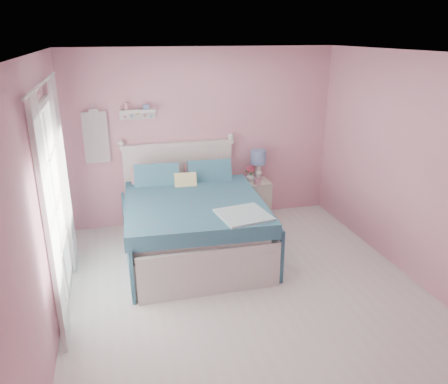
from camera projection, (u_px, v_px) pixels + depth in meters
name	position (u px, v px, depth m)	size (l,w,h in m)	color
floor	(247.00, 293.00, 4.96)	(4.50, 4.50, 0.00)	silver
room_shell	(250.00, 159.00, 4.41)	(4.50, 4.50, 4.50)	pink
bed	(192.00, 223.00, 5.77)	(1.81, 2.22, 1.26)	silver
nightstand	(255.00, 199.00, 6.86)	(0.43, 0.42, 0.62)	beige
table_lamp	(258.00, 159.00, 6.70)	(0.24, 0.24, 0.47)	white
vase	(250.00, 176.00, 6.74)	(0.14, 0.14, 0.15)	silver
teacup	(257.00, 181.00, 6.60)	(0.11, 0.11, 0.09)	pink
roses	(250.00, 169.00, 6.70)	(0.14, 0.11, 0.12)	#DA4A6B
wall_shelf	(137.00, 112.00, 6.12)	(0.50, 0.15, 0.25)	silver
hanging_dress	(96.00, 138.00, 6.08)	(0.34, 0.03, 0.72)	white
french_door	(55.00, 209.00, 4.48)	(0.04, 1.32, 2.16)	silver
curtain_near	(51.00, 229.00, 3.78)	(0.04, 0.40, 2.32)	white
curtain_far	(64.00, 177.00, 5.13)	(0.04, 0.40, 2.32)	white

